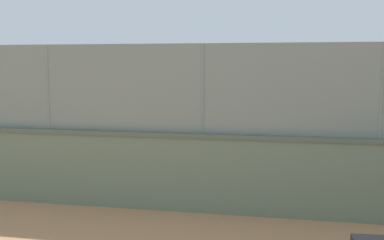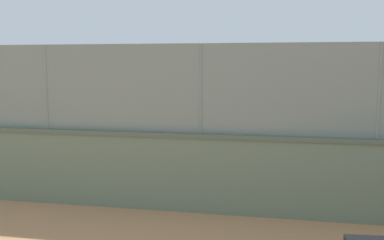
% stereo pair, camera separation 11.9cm
% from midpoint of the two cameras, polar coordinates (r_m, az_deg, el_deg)
% --- Properties ---
extents(ground_plane, '(260.00, 260.00, 0.00)m').
position_cam_midpoint_polar(ground_plane, '(21.95, 4.62, -0.52)').
color(ground_plane, tan).
extents(perimeter_wall, '(29.61, 0.63, 1.55)m').
position_cam_midpoint_polar(perimeter_wall, '(9.47, -8.72, -5.92)').
color(perimeter_wall, slate).
rests_on(perimeter_wall, ground_plane).
extents(fence_panel_on_wall, '(29.08, 0.30, 1.72)m').
position_cam_midpoint_polar(fence_panel_on_wall, '(9.24, -8.91, 3.97)').
color(fence_panel_on_wall, gray).
rests_on(fence_panel_on_wall, perimeter_wall).
extents(player_crossing_court, '(0.81, 1.10, 1.53)m').
position_cam_midpoint_polar(player_crossing_court, '(16.77, -0.12, 0.23)').
color(player_crossing_court, '#591919').
rests_on(player_crossing_court, ground_plane).
extents(player_foreground_swinging, '(0.72, 0.86, 1.61)m').
position_cam_midpoint_polar(player_foreground_swinging, '(24.48, -7.32, 2.46)').
color(player_foreground_swinging, black).
rests_on(player_foreground_swinging, ground_plane).
extents(sports_ball, '(0.21, 0.21, 0.21)m').
position_cam_midpoint_polar(sports_ball, '(14.67, -0.16, -3.90)').
color(sports_ball, yellow).
rests_on(sports_ball, ground_plane).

